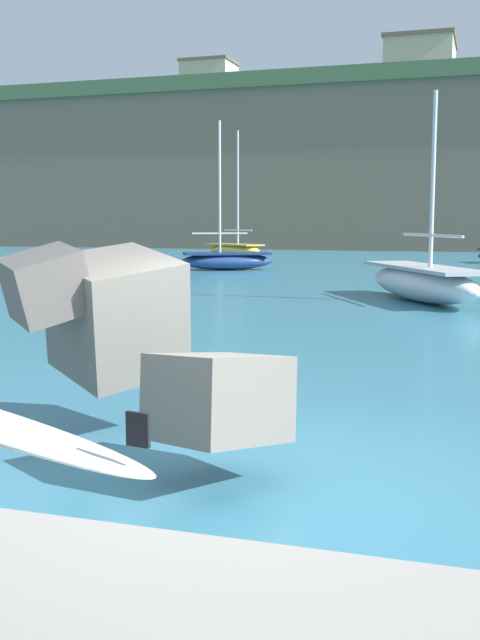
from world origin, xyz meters
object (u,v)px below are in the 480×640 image
object	(u,v)px
station_building_west	(209,90)
station_building_central	(420,65)
boat_far_centre	(235,249)
boat_mid_left	(227,260)
boat_near_centre	(423,282)
station_building_east	(290,95)

from	to	relation	value
station_building_west	station_building_central	size ratio (longest dim) A/B	0.82
boat_far_centre	boat_mid_left	bearing A→B (deg)	-73.54
boat_near_centre	station_building_central	world-z (taller)	station_building_central
boat_far_centre	station_building_east	distance (m)	42.98
boat_near_centre	station_building_east	xyz separation A→B (m)	(-20.03, 64.49, 15.73)
boat_near_centre	station_building_central	bearing A→B (deg)	95.13
boat_near_centre	station_building_west	world-z (taller)	station_building_west
boat_near_centre	station_building_west	size ratio (longest dim) A/B	0.98
station_building_central	station_building_east	size ratio (longest dim) A/B	1.33
boat_near_centre	station_building_east	size ratio (longest dim) A/B	1.07
station_building_west	station_building_east	distance (m)	9.19
station_building_central	station_building_east	xyz separation A→B (m)	(-15.66, 15.74, 0.45)
boat_near_centre	station_building_west	xyz separation A→B (m)	(-28.87, 62.05, 16.37)
station_building_central	boat_near_centre	bearing A→B (deg)	-84.87
boat_mid_left	station_building_east	xyz separation A→B (m)	(-10.12, 52.81, 15.80)
boat_far_centre	station_building_east	world-z (taller)	station_building_east
boat_mid_left	boat_far_centre	xyz separation A→B (m)	(-3.94, 13.33, 0.00)
station_building_west	boat_far_centre	bearing A→B (deg)	-67.94
boat_mid_left	station_building_west	bearing A→B (deg)	110.62
boat_far_centre	station_building_east	bearing A→B (deg)	98.90
boat_near_centre	station_building_east	bearing A→B (deg)	107.26
boat_far_centre	station_building_central	size ratio (longest dim) A/B	1.03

